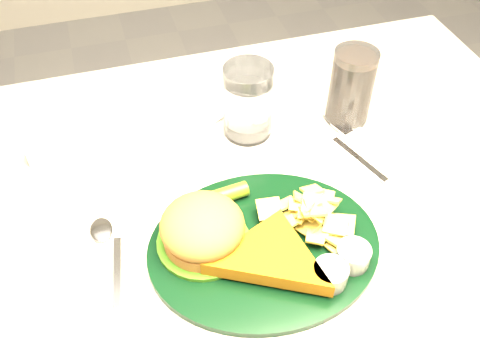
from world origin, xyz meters
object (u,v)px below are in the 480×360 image
object	(u,v)px
water_glass	(248,102)
cola_glass	(351,87)
dinner_plate	(265,232)
fork_napkin	(357,155)
table	(224,327)

from	to	relation	value
water_glass	cola_glass	world-z (taller)	cola_glass
dinner_plate	cola_glass	bearing A→B (deg)	48.32
fork_napkin	cola_glass	bearing A→B (deg)	57.19
water_glass	fork_napkin	size ratio (longest dim) A/B	0.81
table	cola_glass	distance (m)	0.53
dinner_plate	fork_napkin	size ratio (longest dim) A/B	2.06
table	water_glass	distance (m)	0.47
table	fork_napkin	world-z (taller)	fork_napkin
cola_glass	water_glass	bearing A→B (deg)	174.57
table	water_glass	xyz separation A→B (m)	(0.09, 0.14, 0.44)
table	dinner_plate	world-z (taller)	dinner_plate
water_glass	dinner_plate	bearing A→B (deg)	-102.10
table	cola_glass	size ratio (longest dim) A/B	8.97
table	cola_glass	xyz separation A→B (m)	(0.27, 0.13, 0.44)
table	dinner_plate	size ratio (longest dim) A/B	3.73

